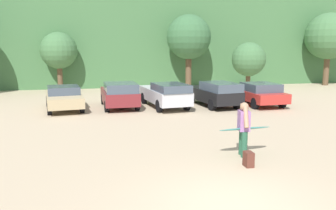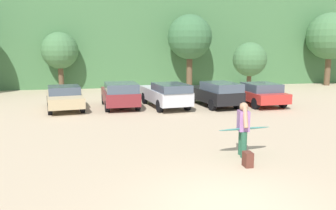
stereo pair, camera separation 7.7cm
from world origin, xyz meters
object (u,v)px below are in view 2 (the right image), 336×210
at_px(parked_car_black, 215,93).
at_px(parked_car_maroon, 120,94).
at_px(surfboard_teal, 244,129).
at_px(backpack_dropped, 248,159).
at_px(parked_car_silver, 166,94).
at_px(parked_car_red, 258,93).
at_px(person_adult, 243,126).
at_px(parked_car_tan, 65,97).

bearing_deg(parked_car_black, parked_car_maroon, 76.12).
height_order(surfboard_teal, backpack_dropped, surfboard_teal).
relative_size(parked_car_silver, backpack_dropped, 10.76).
bearing_deg(surfboard_teal, parked_car_red, -122.80).
xyz_separation_m(person_adult, backpack_dropped, (-0.26, -1.01, -0.78)).
bearing_deg(backpack_dropped, parked_car_maroon, 105.73).
distance_m(parked_car_maroon, parked_car_red, 8.32).
relative_size(parked_car_silver, parked_car_black, 1.07).
relative_size(parked_car_red, person_adult, 2.58).
bearing_deg(parked_car_red, person_adult, 148.79).
bearing_deg(parked_car_maroon, parked_car_red, -96.64).
bearing_deg(parked_car_red, parked_car_tan, 83.36).
xyz_separation_m(parked_car_maroon, parked_car_black, (5.57, -0.57, -0.01)).
bearing_deg(parked_car_tan, parked_car_silver, -103.96).
height_order(parked_car_tan, person_adult, person_adult).
bearing_deg(backpack_dropped, parked_car_black, 76.25).
bearing_deg(parked_car_silver, parked_car_tan, 76.31).
xyz_separation_m(parked_car_black, surfboard_teal, (-2.19, -9.22, 0.10)).
relative_size(parked_car_silver, surfboard_teal, 2.61).
bearing_deg(parked_car_black, person_adult, 158.27).
distance_m(parked_car_silver, parked_car_black, 2.96).
relative_size(parked_car_tan, parked_car_black, 0.98).
distance_m(parked_car_maroon, parked_car_silver, 2.65).
height_order(parked_car_red, surfboard_teal, parked_car_red).
distance_m(surfboard_teal, backpack_dropped, 1.30).
xyz_separation_m(parked_car_black, backpack_dropped, (-2.52, -10.29, -0.57)).
relative_size(parked_car_maroon, surfboard_teal, 2.19).
bearing_deg(parked_car_silver, parked_car_black, -100.33).
xyz_separation_m(parked_car_black, parked_car_red, (2.72, 0.00, -0.07)).
height_order(parked_car_silver, person_adult, person_adult).
bearing_deg(person_adult, backpack_dropped, 84.89).
distance_m(parked_car_maroon, person_adult, 10.39).
distance_m(parked_car_silver, backpack_dropped, 10.45).
xyz_separation_m(parked_car_maroon, person_adult, (3.31, -9.85, 0.20)).
bearing_deg(surfboard_teal, parked_car_silver, -90.05).
height_order(parked_car_red, backpack_dropped, parked_car_red).
distance_m(parked_car_tan, backpack_dropped, 12.64).
bearing_deg(parked_car_maroon, person_adult, -164.15).
xyz_separation_m(parked_car_maroon, backpack_dropped, (3.06, -10.86, -0.57)).
xyz_separation_m(person_adult, surfboard_teal, (0.07, 0.06, -0.11)).
distance_m(parked_car_maroon, parked_car_black, 5.60).
distance_m(parked_car_black, surfboard_teal, 9.47).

